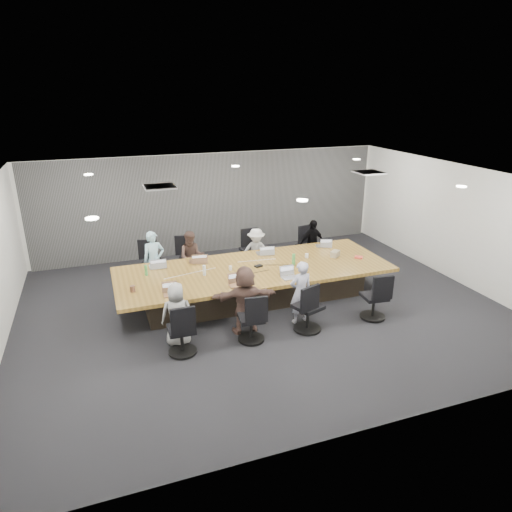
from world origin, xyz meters
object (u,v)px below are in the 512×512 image
object	(u,v)px
chair_4	(182,333)
stapler	(245,277)
person_4	(177,314)
bottle_clear	(204,270)
laptop_5	(236,285)
chair_0	(153,266)
person_5	(245,300)
chair_7	(374,300)
laptop_3	(322,246)
person_0	(154,260)
laptop_1	(197,261)
chair_2	(252,253)
chair_6	(308,310)
person_3	(312,244)
chair_5	(251,322)
person_1	(192,257)
laptop_2	(264,253)
laptop_4	(171,295)
snack_packet	(359,257)
conference_table	(254,282)
mug_brown	(133,289)
canvas_bag	(335,254)
chair_3	(306,249)
chair_1	(189,261)
bottle_green_right	(294,260)
laptop_6	(290,278)
laptop_0	(157,266)
person_6	(301,292)
person_2	(256,252)
bottle_green_left	(146,270)

from	to	relation	value
chair_4	stapler	world-z (taller)	stapler
person_4	bottle_clear	distance (m)	1.57
person_4	laptop_5	xyz separation A→B (m)	(1.30, 0.55, 0.15)
chair_0	person_5	world-z (taller)	person_5
chair_7	laptop_3	distance (m)	2.53
person_0	laptop_5	world-z (taller)	person_0
laptop_1	chair_2	bearing A→B (deg)	-140.70
laptop_3	person_4	world-z (taller)	person_4
chair_6	person_3	size ratio (longest dim) A/B	0.66
chair_5	chair_7	bearing A→B (deg)	6.45
chair_2	person_1	xyz separation A→B (m)	(-1.63, -0.35, 0.21)
chair_0	laptop_1	bearing A→B (deg)	153.81
laptop_2	laptop_4	world-z (taller)	same
snack_packet	chair_6	bearing A→B (deg)	-143.99
chair_0	person_3	distance (m)	4.10
chair_4	person_4	size ratio (longest dim) A/B	0.66
chair_2	person_4	bearing A→B (deg)	45.31
chair_7	person_4	xyz separation A→B (m)	(-3.95, 0.35, 0.20)
stapler	chair_0	bearing A→B (deg)	114.44
laptop_4	chair_5	bearing A→B (deg)	-33.08
conference_table	person_5	size ratio (longest dim) A/B	4.42
chair_4	mug_brown	xyz separation A→B (m)	(-0.68, 1.31, 0.40)
chair_4	stapler	xyz separation A→B (m)	(1.57, 1.18, 0.37)
chair_5	bottle_clear	bearing A→B (deg)	112.25
bottle_clear	stapler	xyz separation A→B (m)	(0.74, -0.48, -0.08)
laptop_4	snack_packet	bearing A→B (deg)	8.62
chair_4	canvas_bag	size ratio (longest dim) A/B	3.17
canvas_bag	chair_3	bearing A→B (deg)	88.09
chair_1	stapler	distance (m)	2.36
chair_0	person_5	xyz separation A→B (m)	(1.34, -3.05, 0.26)
chair_3	bottle_green_right	distance (m)	2.25
chair_0	laptop_6	xyz separation A→B (m)	(2.50, -2.50, 0.33)
canvas_bag	laptop_1	bearing A→B (deg)	166.20
chair_0	laptop_0	world-z (taller)	chair_0
chair_7	canvas_bag	world-z (taller)	canvas_bag
laptop_6	laptop_0	bearing A→B (deg)	145.71
conference_table	person_6	bearing A→B (deg)	-69.96
chair_7	person_2	world-z (taller)	person_2
person_5	person_3	bearing A→B (deg)	-127.19
bottle_green_left	chair_6	bearing A→B (deg)	-36.48
person_4	laptop_4	distance (m)	0.57
laptop_4	mug_brown	world-z (taller)	mug_brown
laptop_5	chair_3	bearing A→B (deg)	39.36
chair_4	laptop_3	distance (m)	4.77
conference_table	person_5	xyz separation A→B (m)	(-0.67, -1.35, 0.28)
chair_1	bottle_green_left	bearing A→B (deg)	66.52
chair_0	canvas_bag	xyz separation A→B (m)	(4.03, -1.67, 0.39)
person_6	bottle_clear	size ratio (longest dim) A/B	5.92
person_4	bottle_clear	world-z (taller)	person_4
person_1	snack_packet	distance (m)	3.94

